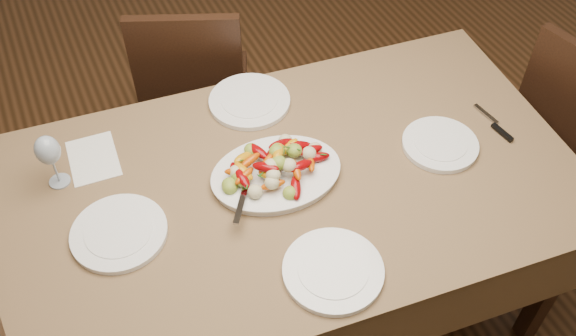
# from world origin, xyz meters

# --- Properties ---
(floor) EXTENTS (6.00, 6.00, 0.00)m
(floor) POSITION_xyz_m (0.00, 0.00, 0.00)
(floor) COLOR #362010
(floor) RESTS_ON ground
(dining_table) EXTENTS (1.92, 1.20, 0.76)m
(dining_table) POSITION_xyz_m (-0.09, 0.19, 0.38)
(dining_table) COLOR brown
(dining_table) RESTS_ON ground
(chair_far) EXTENTS (0.55, 0.55, 0.95)m
(chair_far) POSITION_xyz_m (-0.11, 1.07, 0.47)
(chair_far) COLOR black
(chair_far) RESTS_ON ground
(serving_platter) EXTENTS (0.43, 0.33, 0.02)m
(serving_platter) POSITION_xyz_m (-0.11, 0.22, 0.77)
(serving_platter) COLOR white
(serving_platter) RESTS_ON dining_table
(roasted_vegetables) EXTENTS (0.35, 0.25, 0.09)m
(roasted_vegetables) POSITION_xyz_m (-0.11, 0.22, 0.83)
(roasted_vegetables) COLOR #700205
(roasted_vegetables) RESTS_ON serving_platter
(serving_spoon) EXTENTS (0.27, 0.20, 0.03)m
(serving_spoon) POSITION_xyz_m (-0.18, 0.18, 0.81)
(serving_spoon) COLOR #9EA0A8
(serving_spoon) RESTS_ON serving_platter
(plate_left) EXTENTS (0.28, 0.28, 0.02)m
(plate_left) POSITION_xyz_m (-0.62, 0.20, 0.77)
(plate_left) COLOR white
(plate_left) RESTS_ON dining_table
(plate_right) EXTENTS (0.25, 0.25, 0.02)m
(plate_right) POSITION_xyz_m (0.43, 0.12, 0.77)
(plate_right) COLOR white
(plate_right) RESTS_ON dining_table
(plate_far) EXTENTS (0.28, 0.28, 0.02)m
(plate_far) POSITION_xyz_m (-0.06, 0.57, 0.77)
(plate_far) COLOR white
(plate_far) RESTS_ON dining_table
(plate_near) EXTENTS (0.28, 0.28, 0.02)m
(plate_near) POSITION_xyz_m (-0.11, -0.17, 0.77)
(plate_near) COLOR white
(plate_near) RESTS_ON dining_table
(wine_glass) EXTENTS (0.08, 0.08, 0.20)m
(wine_glass) POSITION_xyz_m (-0.74, 0.48, 0.86)
(wine_glass) COLOR #8C99A5
(wine_glass) RESTS_ON dining_table
(menu_card) EXTENTS (0.16, 0.22, 0.00)m
(menu_card) POSITION_xyz_m (-0.62, 0.54, 0.76)
(menu_card) COLOR silver
(menu_card) RESTS_ON dining_table
(table_knife) EXTENTS (0.04, 0.20, 0.01)m
(table_knife) POSITION_xyz_m (0.65, 0.12, 0.76)
(table_knife) COLOR #9EA0A8
(table_knife) RESTS_ON dining_table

